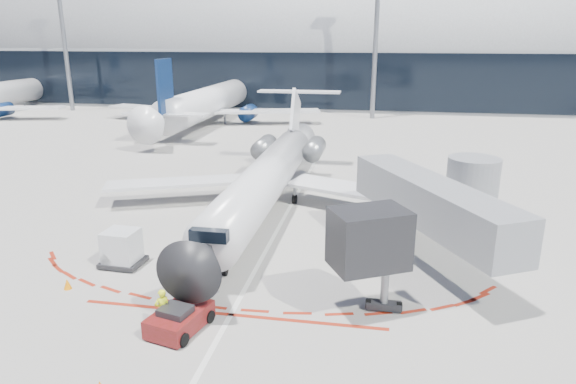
% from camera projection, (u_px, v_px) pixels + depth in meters
% --- Properties ---
extents(ground, '(260.00, 260.00, 0.00)m').
position_uv_depth(ground, '(280.00, 226.00, 33.83)').
color(ground, gray).
rests_on(ground, ground).
extents(apron_centerline, '(0.25, 40.00, 0.01)m').
position_uv_depth(apron_centerline, '(285.00, 216.00, 35.71)').
color(apron_centerline, silver).
rests_on(apron_centerline, ground).
extents(apron_stop_bar, '(14.00, 0.25, 0.01)m').
position_uv_depth(apron_stop_bar, '(231.00, 315.00, 23.00)').
color(apron_stop_bar, maroon).
rests_on(apron_stop_bar, ground).
extents(terminal_building, '(150.00, 24.15, 24.00)m').
position_uv_depth(terminal_building, '(348.00, 56.00, 92.55)').
color(terminal_building, '#9B9DA0').
rests_on(terminal_building, ground).
extents(jet_bridge, '(10.03, 15.20, 4.90)m').
position_uv_depth(jet_bridge, '(442.00, 205.00, 28.47)').
color(jet_bridge, gray).
rests_on(jet_bridge, ground).
extents(light_mast_west, '(0.70, 0.70, 25.00)m').
position_uv_depth(light_mast_west, '(63.00, 33.00, 82.98)').
color(light_mast_west, gray).
rests_on(light_mast_west, ground).
extents(light_mast_centre, '(0.70, 0.70, 25.00)m').
position_uv_depth(light_mast_centre, '(376.00, 33.00, 74.57)').
color(light_mast_centre, gray).
rests_on(light_mast_centre, ground).
extents(regional_jet, '(24.73, 30.50, 7.64)m').
position_uv_depth(regional_jet, '(269.00, 174.00, 36.49)').
color(regional_jet, silver).
rests_on(regional_jet, ground).
extents(pushback_tug, '(2.47, 4.58, 1.17)m').
position_uv_depth(pushback_tug, '(180.00, 319.00, 21.71)').
color(pushback_tug, '#50130B').
rests_on(pushback_tug, ground).
extents(ramp_worker, '(0.79, 0.78, 1.84)m').
position_uv_depth(ramp_worker, '(162.00, 309.00, 21.67)').
color(ramp_worker, '#D8E818').
rests_on(ramp_worker, ground).
extents(uld_container, '(2.24, 1.93, 2.01)m').
position_uv_depth(uld_container, '(122.00, 248.00, 27.69)').
color(uld_container, black).
rests_on(uld_container, ground).
extents(safety_cone_left, '(0.39, 0.39, 0.54)m').
position_uv_depth(safety_cone_left, '(67.00, 284.00, 25.28)').
color(safety_cone_left, orange).
rests_on(safety_cone_left, ground).
extents(bg_airliner_1, '(37.07, 39.25, 11.99)m').
position_uv_depth(bg_airliner_1, '(210.00, 80.00, 73.04)').
color(bg_airliner_1, silver).
rests_on(bg_airliner_1, ground).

